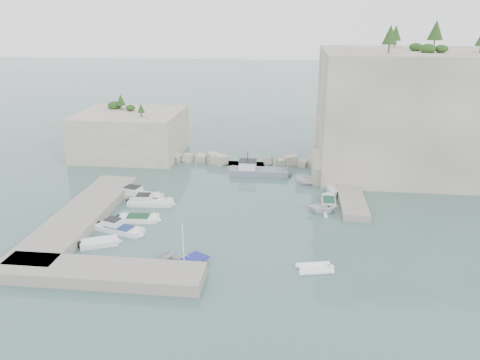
# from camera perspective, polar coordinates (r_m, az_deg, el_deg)

# --- Properties ---
(ground) EXTENTS (400.00, 400.00, 0.00)m
(ground) POSITION_cam_1_polar(r_m,az_deg,el_deg) (51.52, -0.77, -5.36)
(ground) COLOR #446663
(ground) RESTS_ON ground
(cliff_east) EXTENTS (26.00, 22.00, 17.00)m
(cliff_east) POSITION_cam_1_polar(r_m,az_deg,el_deg) (72.61, 20.17, 7.87)
(cliff_east) COLOR beige
(cliff_east) RESTS_ON ground
(cliff_terrace) EXTENTS (8.00, 10.00, 2.50)m
(cliff_terrace) POSITION_cam_1_polar(r_m,az_deg,el_deg) (67.88, 12.16, 1.55)
(cliff_terrace) COLOR beige
(cliff_terrace) RESTS_ON ground
(outcrop_west) EXTENTS (16.00, 14.00, 7.00)m
(outcrop_west) POSITION_cam_1_polar(r_m,az_deg,el_deg) (78.10, -13.16, 5.54)
(outcrop_west) COLOR beige
(outcrop_west) RESTS_ON ground
(quay_west) EXTENTS (5.00, 24.00, 1.10)m
(quay_west) POSITION_cam_1_polar(r_m,az_deg,el_deg) (55.08, -18.78, -4.14)
(quay_west) COLOR #9E9689
(quay_west) RESTS_ON ground
(quay_south) EXTENTS (18.00, 4.00, 1.10)m
(quay_south) POSITION_cam_1_polar(r_m,az_deg,el_deg) (43.00, -16.58, -10.80)
(quay_south) COLOR #9E9689
(quay_south) RESTS_ON ground
(ledge_east) EXTENTS (3.00, 16.00, 0.80)m
(ledge_east) POSITION_cam_1_polar(r_m,az_deg,el_deg) (60.70, 13.21, -1.55)
(ledge_east) COLOR #9E9689
(ledge_east) RESTS_ON ground
(breakwater) EXTENTS (28.00, 3.00, 1.40)m
(breakwater) POSITION_cam_1_polar(r_m,az_deg,el_deg) (71.85, 0.67, 2.53)
(breakwater) COLOR beige
(breakwater) RESTS_ON ground
(motorboat_a) EXTENTS (7.02, 3.63, 1.40)m
(motorboat_a) POSITION_cam_1_polar(r_m,az_deg,el_deg) (60.15, -12.19, -2.07)
(motorboat_a) COLOR silver
(motorboat_a) RESTS_ON ground
(motorboat_b) EXTENTS (5.96, 2.33, 1.40)m
(motorboat_b) POSITION_cam_1_polar(r_m,az_deg,el_deg) (57.62, -10.85, -2.96)
(motorboat_b) COLOR silver
(motorboat_b) RESTS_ON ground
(motorboat_c) EXTENTS (4.92, 2.10, 0.70)m
(motorboat_c) POSITION_cam_1_polar(r_m,az_deg,el_deg) (53.48, -12.27, -4.87)
(motorboat_c) COLOR white
(motorboat_c) RESTS_ON ground
(motorboat_d) EXTENTS (6.16, 3.41, 1.40)m
(motorboat_d) POSITION_cam_1_polar(r_m,az_deg,el_deg) (51.38, -14.46, -6.10)
(motorboat_d) COLOR white
(motorboat_d) RESTS_ON ground
(motorboat_e) EXTENTS (4.30, 3.12, 0.70)m
(motorboat_e) POSITION_cam_1_polar(r_m,az_deg,el_deg) (49.09, -16.75, -7.59)
(motorboat_e) COLOR white
(motorboat_e) RESTS_ON ground
(rowboat) EXTENTS (6.59, 6.16, 1.11)m
(rowboat) POSITION_cam_1_polar(r_m,az_deg,el_deg) (43.26, -6.81, -10.70)
(rowboat) COLOR white
(rowboat) RESTS_ON ground
(inflatable_dinghy) EXTENTS (3.76, 2.45, 0.44)m
(inflatable_dinghy) POSITION_cam_1_polar(r_m,az_deg,el_deg) (43.30, 9.05, -10.79)
(inflatable_dinghy) COLOR white
(inflatable_dinghy) RESTS_ON ground
(tender_east_a) EXTENTS (3.89, 3.46, 1.89)m
(tender_east_a) POSITION_cam_1_polar(r_m,az_deg,el_deg) (55.18, 9.98, -3.93)
(tender_east_a) COLOR white
(tender_east_a) RESTS_ON ground
(tender_east_b) EXTENTS (1.78, 4.76, 0.70)m
(tender_east_b) POSITION_cam_1_polar(r_m,az_deg,el_deg) (57.80, 10.75, -2.87)
(tender_east_b) COLOR silver
(tender_east_b) RESTS_ON ground
(tender_east_c) EXTENTS (2.59, 5.15, 0.70)m
(tender_east_c) POSITION_cam_1_polar(r_m,az_deg,el_deg) (62.18, 11.27, -1.28)
(tender_east_c) COLOR silver
(tender_east_c) RESTS_ON ground
(tender_east_d) EXTENTS (3.99, 1.67, 1.52)m
(tender_east_d) POSITION_cam_1_polar(r_m,az_deg,el_deg) (63.89, 8.45, -0.54)
(tender_east_d) COLOR silver
(tender_east_d) RESTS_ON ground
(work_boat) EXTENTS (9.09, 2.71, 2.20)m
(work_boat) POSITION_cam_1_polar(r_m,az_deg,el_deg) (67.12, 2.33, 0.65)
(work_boat) COLOR slate
(work_boat) RESTS_ON ground
(rowboat_mast) EXTENTS (0.10, 0.10, 4.20)m
(rowboat_mast) POSITION_cam_1_polar(r_m,az_deg,el_deg) (42.00, -6.96, -7.57)
(rowboat_mast) COLOR white
(rowboat_mast) RESTS_ON rowboat
(vegetation) EXTENTS (53.48, 13.88, 13.40)m
(vegetation) POSITION_cam_1_polar(r_m,az_deg,el_deg) (71.84, 16.66, 15.74)
(vegetation) COLOR #1E4219
(vegetation) RESTS_ON ground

